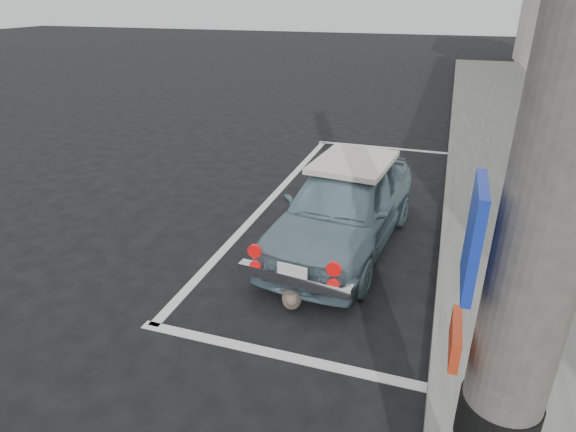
{
  "coord_description": "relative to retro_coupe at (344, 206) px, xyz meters",
  "views": [
    {
      "loc": [
        1.64,
        -3.83,
        3.07
      ],
      "look_at": [
        0.08,
        0.93,
        0.75
      ],
      "focal_mm": 30.0,
      "sensor_mm": 36.0,
      "label": 1
    }
  ],
  "objects": [
    {
      "name": "pline_rear",
      "position": [
        -0.04,
        -2.33,
        -0.57
      ],
      "size": [
        3.0,
        0.12,
        0.01
      ],
      "primitive_type": "cube",
      "color": "silver",
      "rests_on": "ground"
    },
    {
      "name": "sidewalk",
      "position": [
        2.66,
        0.17,
        -0.5
      ],
      "size": [
        2.8,
        40.0,
        0.15
      ],
      "primitive_type": "cube",
      "color": "#60605B",
      "rests_on": "ground"
    },
    {
      "name": "pline_front",
      "position": [
        -0.04,
        4.67,
        -0.57
      ],
      "size": [
        3.0,
        0.12,
        0.01
      ],
      "primitive_type": "cube",
      "color": "silver",
      "rests_on": "ground"
    },
    {
      "name": "ground",
      "position": [
        -0.54,
        -1.83,
        -0.57
      ],
      "size": [
        80.0,
        80.0,
        0.0
      ],
      "primitive_type": "plane",
      "color": "black",
      "rests_on": "ground"
    },
    {
      "name": "retro_coupe",
      "position": [
        0.0,
        0.0,
        0.0
      ],
      "size": [
        1.68,
        3.44,
        1.13
      ],
      "rotation": [
        0.0,
        0.0,
        -0.11
      ],
      "color": "#708F9D",
      "rests_on": "ground"
    },
    {
      "name": "cat",
      "position": [
        -0.2,
        -1.56,
        -0.45
      ],
      "size": [
        0.3,
        0.48,
        0.26
      ],
      "rotation": [
        0.0,
        0.0,
        0.28
      ],
      "color": "#736858",
      "rests_on": "ground"
    },
    {
      "name": "pline_side",
      "position": [
        -1.44,
        1.17,
        -0.57
      ],
      "size": [
        0.12,
        7.0,
        0.01
      ],
      "primitive_type": "cube",
      "color": "silver",
      "rests_on": "ground"
    }
  ]
}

